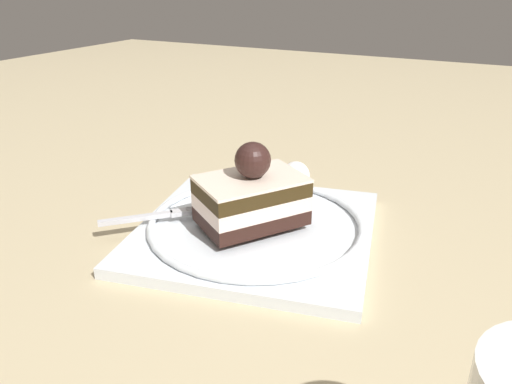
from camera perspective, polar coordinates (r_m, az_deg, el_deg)
name	(u,v)px	position (r m, az deg, el deg)	size (l,w,h in m)	color
ground_plane	(273,226)	(0.52, 1.90, -3.97)	(2.40, 2.40, 0.00)	tan
dessert_plate	(256,228)	(0.50, 0.00, -4.09)	(0.27, 0.27, 0.02)	white
cake_slice	(251,195)	(0.48, -0.54, -0.39)	(0.11, 0.12, 0.08)	black
whipped_cream_dollop	(298,177)	(0.56, 4.81, 1.72)	(0.03, 0.03, 0.03)	white
fork	(162,215)	(0.51, -10.68, -2.58)	(0.09, 0.09, 0.00)	silver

